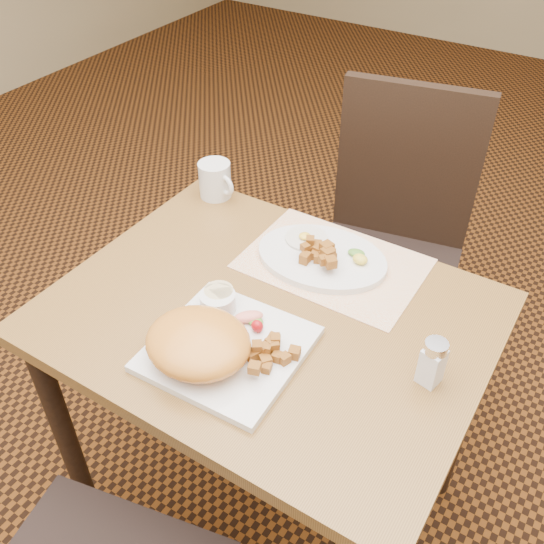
{
  "coord_description": "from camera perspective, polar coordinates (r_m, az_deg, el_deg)",
  "views": [
    {
      "loc": [
        0.5,
        -0.78,
        1.62
      ],
      "look_at": [
        -0.02,
        0.04,
        0.82
      ],
      "focal_mm": 40.0,
      "sensor_mm": 36.0,
      "label": 1
    }
  ],
  "objects": [
    {
      "name": "ramekin",
      "position": [
        1.25,
        -5.11,
        -2.72
      ],
      "size": [
        0.07,
        0.08,
        0.04
      ],
      "color": "silver",
      "rests_on": "plate_square"
    },
    {
      "name": "garnish_sq",
      "position": [
        1.22,
        -1.9,
        -4.51
      ],
      "size": [
        0.08,
        0.06,
        0.03
      ],
      "color": "#387223",
      "rests_on": "plate_square"
    },
    {
      "name": "chair_far",
      "position": [
        1.87,
        11.21,
        3.45
      ],
      "size": [
        0.49,
        0.5,
        0.97
      ],
      "rotation": [
        0.0,
        0.0,
        3.33
      ],
      "color": "black",
      "rests_on": "ground"
    },
    {
      "name": "home_fries_sq",
      "position": [
        1.15,
        -0.28,
        -7.54
      ],
      "size": [
        0.09,
        0.12,
        0.04
      ],
      "color": "#9B5A19",
      "rests_on": "plate_square"
    },
    {
      "name": "coffee_mug",
      "position": [
        1.61,
        -5.34,
        8.63
      ],
      "size": [
        0.11,
        0.08,
        0.1
      ],
      "color": "silver",
      "rests_on": "table"
    },
    {
      "name": "salt_shaker",
      "position": [
        1.14,
        14.87,
        -8.17
      ],
      "size": [
        0.05,
        0.05,
        0.1
      ],
      "color": "white",
      "rests_on": "table"
    },
    {
      "name": "plate_oval",
      "position": [
        1.4,
        4.7,
        1.37
      ],
      "size": [
        0.33,
        0.26,
        0.02
      ],
      "primitive_type": null,
      "rotation": [
        0.0,
        0.0,
        0.11
      ],
      "color": "silver",
      "rests_on": "placemat"
    },
    {
      "name": "ground",
      "position": [
        1.87,
        -0.27,
        -20.64
      ],
      "size": [
        8.0,
        8.0,
        0.0
      ],
      "primitive_type": "plane",
      "color": "black",
      "rests_on": "ground"
    },
    {
      "name": "plate_square",
      "position": [
        1.19,
        -4.16,
        -7.23
      ],
      "size": [
        0.29,
        0.29,
        0.02
      ],
      "primitive_type": "cube",
      "rotation": [
        0.0,
        0.0,
        0.04
      ],
      "color": "silver",
      "rests_on": "table"
    },
    {
      "name": "home_fries_ov",
      "position": [
        1.37,
        4.8,
        1.73
      ],
      "size": [
        0.11,
        0.09,
        0.04
      ],
      "color": "#9B5A19",
      "rests_on": "plate_oval"
    },
    {
      "name": "placemat",
      "position": [
        1.4,
        5.77,
        0.81
      ],
      "size": [
        0.4,
        0.28,
        0.0
      ],
      "primitive_type": "cube",
      "rotation": [
        0.0,
        0.0,
        0.0
      ],
      "color": "white",
      "rests_on": "table"
    },
    {
      "name": "table",
      "position": [
        1.35,
        -0.35,
        -7.07
      ],
      "size": [
        0.9,
        0.7,
        0.75
      ],
      "color": "brown",
      "rests_on": "ground"
    },
    {
      "name": "garnish_ov",
      "position": [
        1.38,
        8.16,
        1.44
      ],
      "size": [
        0.06,
        0.06,
        0.02
      ],
      "color": "#387223",
      "rests_on": "plate_oval"
    },
    {
      "name": "fried_egg",
      "position": [
        1.44,
        3.23,
        3.23
      ],
      "size": [
        0.1,
        0.1,
        0.02
      ],
      "color": "white",
      "rests_on": "plate_oval"
    },
    {
      "name": "hollandaise_mound",
      "position": [
        1.15,
        -7.01,
        -6.63
      ],
      "size": [
        0.21,
        0.18,
        0.08
      ],
      "color": "orange",
      "rests_on": "plate_square"
    }
  ]
}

